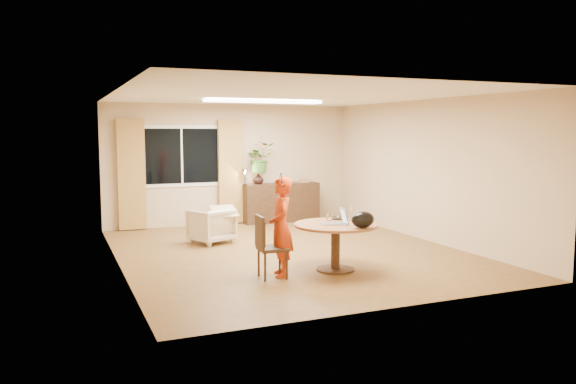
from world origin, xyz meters
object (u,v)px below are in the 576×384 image
at_px(child, 281,227).
at_px(armchair, 211,225).
at_px(dining_table, 336,234).
at_px(sideboard, 281,202).
at_px(dining_chair, 273,247).

xyz_separation_m(child, armchair, (-0.29, 2.68, -0.38)).
xyz_separation_m(dining_table, child, (-0.85, 0.02, 0.15)).
distance_m(dining_table, child, 0.86).
relative_size(child, armchair, 2.01).
distance_m(child, sideboard, 4.77).
bearing_deg(armchair, child, 73.53).
bearing_deg(sideboard, dining_table, -101.95).
bearing_deg(armchair, sideboard, -162.64).
bearing_deg(dining_table, sideboard, 78.05).
bearing_deg(dining_chair, sideboard, 70.19).
relative_size(child, sideboard, 0.81).
bearing_deg(child, sideboard, 171.55).
relative_size(dining_table, dining_chair, 1.38).
distance_m(dining_chair, armchair, 2.74).
distance_m(dining_table, dining_chair, 1.00).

